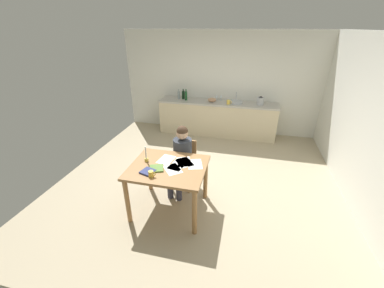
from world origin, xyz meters
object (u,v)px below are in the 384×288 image
(person_seated, at_px, (181,155))
(candlestick, at_px, (146,157))
(book_cookery, at_px, (148,172))
(wine_glass_by_kettle, at_px, (217,96))
(bottle_wine_red, at_px, (186,96))
(mixing_bowl, at_px, (212,100))
(coffee_mug, at_px, (151,174))
(dining_table, at_px, (168,173))
(chair_at_table, at_px, (184,161))
(bottle_oil, at_px, (179,95))
(stovetop_kettle, at_px, (260,101))
(sink_unit, at_px, (236,102))
(wine_glass_near_sink, at_px, (221,96))
(teacup_on_counter, at_px, (228,102))
(book_magazine, at_px, (156,168))
(bottle_vinegar, at_px, (183,95))

(person_seated, distance_m, candlestick, 0.67)
(book_cookery, xyz_separation_m, wine_glass_by_kettle, (0.47, 3.53, 0.20))
(bottle_wine_red, height_order, mixing_bowl, bottle_wine_red)
(coffee_mug, bearing_deg, dining_table, 65.86)
(chair_at_table, relative_size, wine_glass_by_kettle, 5.59)
(bottle_oil, height_order, stovetop_kettle, bottle_oil)
(dining_table, bearing_deg, mixing_bowl, 87.29)
(sink_unit, bearing_deg, dining_table, -103.43)
(dining_table, relative_size, candlestick, 4.50)
(wine_glass_near_sink, relative_size, teacup_on_counter, 1.23)
(book_magazine, relative_size, bottle_vinegar, 0.76)
(dining_table, height_order, mixing_bowl, mixing_bowl)
(bottle_oil, relative_size, teacup_on_counter, 2.00)
(bottle_vinegar, xyz_separation_m, bottle_wine_red, (0.10, -0.10, 0.01))
(book_cookery, bearing_deg, wine_glass_by_kettle, 99.74)
(book_cookery, distance_m, stovetop_kettle, 3.74)
(bottle_vinegar, height_order, bottle_wine_red, bottle_wine_red)
(bottle_oil, bearing_deg, book_magazine, -79.30)
(book_magazine, bearing_deg, stovetop_kettle, 44.39)
(bottle_wine_red, relative_size, stovetop_kettle, 1.30)
(coffee_mug, relative_size, stovetop_kettle, 0.48)
(candlestick, bearing_deg, chair_at_table, 56.98)
(coffee_mug, bearing_deg, wine_glass_by_kettle, 83.97)
(stovetop_kettle, bearing_deg, dining_table, -113.32)
(chair_at_table, xyz_separation_m, person_seated, (-0.02, -0.15, 0.20))
(bottle_wine_red, relative_size, mixing_bowl, 1.31)
(book_magazine, distance_m, wine_glass_by_kettle, 3.45)
(coffee_mug, relative_size, book_magazine, 0.53)
(chair_at_table, xyz_separation_m, candlestick, (-0.42, -0.65, 0.39))
(candlestick, bearing_deg, book_magazine, -37.22)
(candlestick, bearing_deg, stovetop_kettle, 60.86)
(bottle_vinegar, bearing_deg, wine_glass_near_sink, 5.03)
(coffee_mug, relative_size, bottle_wine_red, 0.37)
(candlestick, xyz_separation_m, stovetop_kettle, (1.73, 3.10, 0.13))
(bottle_wine_red, bearing_deg, candlestick, -86.70)
(bottle_oil, height_order, teacup_on_counter, bottle_oil)
(bottle_oil, distance_m, bottle_vinegar, 0.12)
(chair_at_table, relative_size, mixing_bowl, 3.94)
(book_cookery, distance_m, bottle_vinegar, 3.48)
(sink_unit, height_order, wine_glass_near_sink, sink_unit)
(bottle_vinegar, bearing_deg, book_magazine, -81.36)
(person_seated, height_order, stovetop_kettle, person_seated)
(coffee_mug, relative_size, mixing_bowl, 0.49)
(coffee_mug, height_order, bottle_vinegar, bottle_vinegar)
(dining_table, height_order, teacup_on_counter, teacup_on_counter)
(sink_unit, distance_m, bottle_vinegar, 1.40)
(chair_at_table, xyz_separation_m, bottle_vinegar, (-0.70, 2.51, 0.53))
(book_cookery, bearing_deg, stovetop_kettle, 82.17)
(wine_glass_near_sink, bearing_deg, book_cookery, -99.40)
(stovetop_kettle, xyz_separation_m, teacup_on_counter, (-0.77, -0.15, -0.04))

